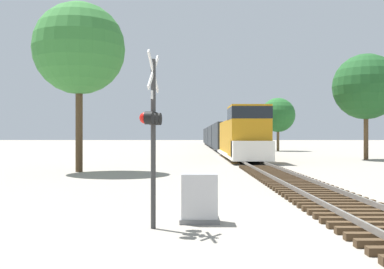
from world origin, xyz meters
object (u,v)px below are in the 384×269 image
at_px(relay_cabinet, 200,198).
at_px(tree_deep_background, 279,115).
at_px(freight_train, 219,136).
at_px(crossing_signal_near, 153,125).
at_px(tree_far_right, 80,49).
at_px(tree_mid_background, 367,87).

relative_size(relay_cabinet, tree_deep_background, 0.16).
bearing_deg(freight_train, crossing_signal_near, -94.76).
bearing_deg(tree_deep_background, relay_cabinet, -102.95).
height_order(crossing_signal_near, tree_far_right, tree_far_right).
distance_m(tree_far_right, tree_deep_background, 41.22).
bearing_deg(tree_deep_background, crossing_signal_near, -103.94).
bearing_deg(freight_train, tree_far_right, -102.99).
bearing_deg(tree_mid_background, freight_train, 107.55).
relative_size(crossing_signal_near, relay_cabinet, 3.36).
height_order(freight_train, crossing_signal_near, freight_train).
xyz_separation_m(tree_mid_background, tree_deep_background, (-3.54, 23.03, -1.51)).
distance_m(freight_train, tree_far_right, 50.56).
height_order(relay_cabinet, tree_deep_background, tree_deep_background).
height_order(freight_train, relay_cabinet, freight_train).
bearing_deg(relay_cabinet, freight_train, 86.19).
relative_size(freight_train, tree_mid_background, 9.22).
bearing_deg(crossing_signal_near, tree_deep_background, 176.66).
xyz_separation_m(relay_cabinet, tree_mid_background, (15.54, 29.16, 5.99)).
distance_m(freight_train, relay_cabinet, 64.82).
bearing_deg(freight_train, tree_mid_background, -72.45).
height_order(tree_mid_background, tree_deep_background, tree_mid_background).
bearing_deg(tree_far_right, relay_cabinet, -65.98).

